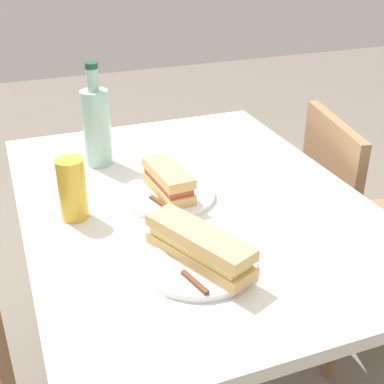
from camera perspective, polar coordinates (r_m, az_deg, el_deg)
dining_table at (r=1.38m, az=0.00°, el=-5.10°), size 1.12×0.82×0.75m
chair_near at (r=1.82m, az=16.83°, el=-3.24°), size 0.47×0.47×0.85m
plate_near at (r=1.07m, az=0.77°, el=-7.67°), size 0.23×0.23×0.01m
baguette_sandwich_near at (r=1.05m, az=0.79°, el=-5.83°), size 0.25×0.16×0.07m
knife_near at (r=1.03m, az=-0.94°, el=-8.68°), size 0.18×0.05×0.01m
plate_far at (r=1.32m, az=-2.56°, el=-0.32°), size 0.23×0.23×0.01m
baguette_sandwich_far at (r=1.30m, az=-2.59°, el=1.29°), size 0.19×0.08×0.07m
knife_far at (r=1.29m, az=-4.41°, el=-0.57°), size 0.18×0.06×0.01m
water_bottle at (r=1.49m, az=-10.25°, el=7.08°), size 0.08×0.08×0.29m
beer_glass at (r=1.24m, az=-12.80°, el=0.32°), size 0.07×0.07×0.15m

